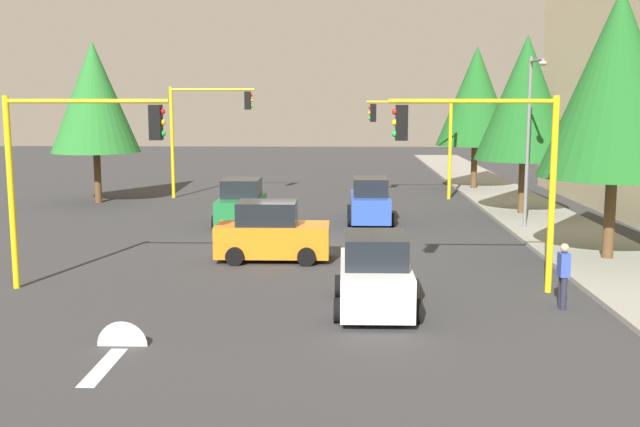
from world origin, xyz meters
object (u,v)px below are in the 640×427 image
(traffic_signal_far_right, at_px, (204,120))
(car_blue, at_px, (370,202))
(traffic_signal_near_right, at_px, (74,153))
(tree_roadside_mid, at_px, (526,98))
(pedestrian_crossing, at_px, (563,274))
(car_green, at_px, (241,204))
(street_lamp_curbside, at_px, (531,124))
(traffic_signal_far_left, at_px, (416,128))
(car_white, at_px, (375,275))
(traffic_signal_near_left, at_px, (486,154))
(tree_roadside_near, at_px, (617,83))
(tree_opposite_side, at_px, (94,97))
(car_orange, at_px, (272,234))
(tree_roadside_far, at_px, (476,96))

(traffic_signal_far_right, distance_m, car_blue, 12.30)
(car_blue, bearing_deg, traffic_signal_near_right, -35.72)
(tree_roadside_mid, bearing_deg, traffic_signal_far_right, -110.86)
(traffic_signal_far_right, height_order, tree_roadside_mid, tree_roadside_mid)
(pedestrian_crossing, bearing_deg, car_green, -141.95)
(car_green, bearing_deg, street_lamp_curbside, 83.03)
(traffic_signal_far_left, distance_m, car_white, 22.33)
(traffic_signal_near_left, xyz_separation_m, tree_roadside_mid, (-14.00, 4.34, 1.54))
(car_white, height_order, car_green, same)
(traffic_signal_far_right, bearing_deg, car_white, 20.84)
(tree_roadside_mid, bearing_deg, traffic_signal_near_right, -48.20)
(car_green, bearing_deg, tree_roadside_near, 61.64)
(traffic_signal_near_right, relative_size, car_green, 1.43)
(street_lamp_curbside, bearing_deg, car_white, -29.77)
(car_white, bearing_deg, pedestrian_crossing, 92.92)
(street_lamp_curbside, xyz_separation_m, car_blue, (-2.36, -6.25, -3.45))
(tree_opposite_side, bearing_deg, traffic_signal_near_left, 42.78)
(traffic_signal_near_left, bearing_deg, car_orange, -122.60)
(traffic_signal_far_right, relative_size, pedestrian_crossing, 3.53)
(car_white, bearing_deg, car_orange, -151.66)
(car_green, bearing_deg, traffic_signal_near_left, 36.62)
(street_lamp_curbside, relative_size, car_orange, 1.87)
(traffic_signal_far_left, distance_m, car_orange, 17.42)
(car_blue, height_order, car_white, same)
(traffic_signal_near_right, xyz_separation_m, tree_opposite_side, (-18.00, -5.34, 1.59))
(tree_roadside_mid, height_order, pedestrian_crossing, tree_roadside_mid)
(car_white, bearing_deg, traffic_signal_far_right, -159.16)
(car_orange, bearing_deg, street_lamp_curbside, 119.80)
(car_blue, bearing_deg, car_white, -1.45)
(traffic_signal_near_left, height_order, traffic_signal_far_left, traffic_signal_near_left)
(tree_roadside_far, xyz_separation_m, car_blue, (12.03, -6.55, -4.62))
(traffic_signal_near_left, bearing_deg, traffic_signal_far_right, -150.31)
(traffic_signal_near_left, distance_m, car_green, 14.08)
(tree_opposite_side, bearing_deg, car_orange, 36.61)
(car_orange, height_order, car_white, same)
(traffic_signal_near_right, relative_size, car_orange, 1.45)
(traffic_signal_far_right, relative_size, tree_roadside_mid, 0.73)
(traffic_signal_near_left, height_order, tree_roadside_mid, tree_roadside_mid)
(street_lamp_curbside, bearing_deg, car_blue, -110.69)
(street_lamp_curbside, bearing_deg, tree_roadside_near, 13.05)
(traffic_signal_far_right, relative_size, street_lamp_curbside, 0.86)
(traffic_signal_near_right, xyz_separation_m, car_blue, (-11.97, 8.61, -2.95))
(traffic_signal_far_right, relative_size, tree_opposite_side, 0.73)
(tree_roadside_near, xyz_separation_m, car_white, (5.93, -7.90, -4.92))
(traffic_signal_far_left, xyz_separation_m, pedestrian_crossing, (21.68, 1.76, -2.89))
(tree_opposite_side, bearing_deg, tree_roadside_near, 56.93)
(tree_roadside_mid, xyz_separation_m, car_orange, (10.00, -10.60, -4.49))
(traffic_signal_near_right, distance_m, street_lamp_curbside, 17.70)
(traffic_signal_far_left, bearing_deg, tree_roadside_near, 16.88)
(car_green, bearing_deg, car_white, 21.67)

